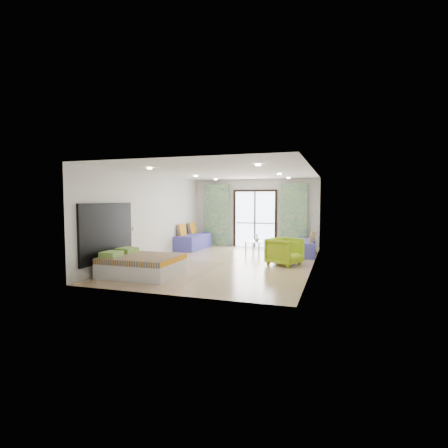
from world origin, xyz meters
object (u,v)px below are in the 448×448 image
(daybed_left, at_px, (193,241))
(armchair, at_px, (285,250))
(daybed_right, at_px, (305,247))
(bed, at_px, (141,265))
(coffee_table, at_px, (256,243))

(daybed_left, distance_m, armchair, 4.44)
(daybed_right, height_order, armchair, daybed_right)
(bed, height_order, coffee_table, coffee_table)
(bed, distance_m, armchair, 4.06)
(daybed_left, bearing_deg, bed, -81.14)
(daybed_left, bearing_deg, coffee_table, -1.85)
(coffee_table, bearing_deg, armchair, -57.66)
(armchair, bearing_deg, coffee_table, 55.32)
(coffee_table, distance_m, armchair, 2.50)
(daybed_right, relative_size, coffee_table, 2.47)
(bed, height_order, daybed_right, daybed_right)
(armchair, bearing_deg, bed, 151.17)
(daybed_left, relative_size, daybed_right, 1.10)
(bed, height_order, armchair, armchair)
(bed, relative_size, coffee_table, 2.43)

